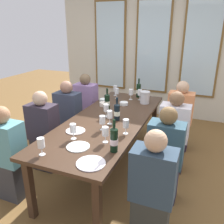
{
  "coord_description": "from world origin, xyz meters",
  "views": [
    {
      "loc": [
        1.12,
        -2.62,
        1.89
      ],
      "look_at": [
        0.0,
        0.12,
        0.79
      ],
      "focal_mm": 37.69,
      "sensor_mm": 36.0,
      "label": 1
    }
  ],
  "objects_px": {
    "wine_glass_3": "(73,129)",
    "seated_person_2": "(69,117)",
    "seated_person_6": "(8,156)",
    "wine_glass_2": "(131,93)",
    "wine_glass_4": "(126,124)",
    "wine_glass_1": "(105,132)",
    "dining_table": "(108,123)",
    "metal_pitcher": "(145,97)",
    "seated_person_1": "(165,157)",
    "wine_glass_5": "(110,115)",
    "wine_glass_0": "(140,93)",
    "wine_glass_7": "(115,89)",
    "wine_bottle_1": "(114,139)",
    "tasting_bowl_1": "(124,103)",
    "white_plate_1": "(91,163)",
    "wine_bottle_3": "(117,112)",
    "wine_bottle_2": "(139,90)",
    "seated_person_0": "(44,133)",
    "wine_glass_6": "(102,120)",
    "white_plate_2": "(78,147)",
    "seated_person_7": "(152,191)",
    "wine_glass_9": "(41,143)",
    "seated_person_5": "(179,117)",
    "white_plate_0": "(76,131)",
    "wine_glass_10": "(106,108)",
    "seated_person_3": "(173,134)",
    "wine_glass_8": "(117,92)",
    "tasting_bowl_2": "(104,104)",
    "tasting_bowl_0": "(104,100)"
  },
  "relations": [
    {
      "from": "wine_glass_3",
      "to": "seated_person_2",
      "type": "height_order",
      "value": "seated_person_2"
    },
    {
      "from": "seated_person_6",
      "to": "wine_glass_2",
      "type": "bearing_deg",
      "value": 66.36
    },
    {
      "from": "wine_glass_2",
      "to": "wine_glass_4",
      "type": "distance_m",
      "value": 1.31
    },
    {
      "from": "wine_glass_1",
      "to": "wine_glass_2",
      "type": "xyz_separation_m",
      "value": [
        -0.22,
        1.53,
        0.0
      ]
    },
    {
      "from": "dining_table",
      "to": "metal_pitcher",
      "type": "relative_size",
      "value": 13.01
    },
    {
      "from": "seated_person_1",
      "to": "wine_glass_5",
      "type": "bearing_deg",
      "value": 167.21
    },
    {
      "from": "wine_glass_0",
      "to": "seated_person_1",
      "type": "bearing_deg",
      "value": -62.55
    },
    {
      "from": "wine_glass_7",
      "to": "wine_bottle_1",
      "type": "bearing_deg",
      "value": -68.96
    },
    {
      "from": "tasting_bowl_1",
      "to": "wine_glass_0",
      "type": "relative_size",
      "value": 0.73
    },
    {
      "from": "white_plate_1",
      "to": "seated_person_6",
      "type": "distance_m",
      "value": 1.11
    },
    {
      "from": "wine_bottle_3",
      "to": "wine_glass_5",
      "type": "xyz_separation_m",
      "value": [
        -0.03,
        -0.16,
        0.0
      ]
    },
    {
      "from": "wine_bottle_2",
      "to": "seated_person_0",
      "type": "bearing_deg",
      "value": -122.28
    },
    {
      "from": "wine_glass_6",
      "to": "wine_glass_7",
      "type": "distance_m",
      "value": 1.44
    },
    {
      "from": "metal_pitcher",
      "to": "wine_glass_0",
      "type": "xyz_separation_m",
      "value": [
        -0.12,
        0.14,
        0.02
      ]
    },
    {
      "from": "white_plate_2",
      "to": "wine_glass_0",
      "type": "height_order",
      "value": "wine_glass_0"
    },
    {
      "from": "seated_person_1",
      "to": "seated_person_7",
      "type": "height_order",
      "value": "same"
    },
    {
      "from": "wine_bottle_1",
      "to": "wine_glass_9",
      "type": "relative_size",
      "value": 1.9
    },
    {
      "from": "metal_pitcher",
      "to": "seated_person_5",
      "type": "bearing_deg",
      "value": 15.17
    },
    {
      "from": "dining_table",
      "to": "metal_pitcher",
      "type": "height_order",
      "value": "metal_pitcher"
    },
    {
      "from": "wine_glass_7",
      "to": "wine_glass_3",
      "type": "bearing_deg",
      "value": -83.66
    },
    {
      "from": "white_plate_0",
      "to": "wine_glass_2",
      "type": "bearing_deg",
      "value": 81.5
    },
    {
      "from": "wine_glass_10",
      "to": "seated_person_1",
      "type": "distance_m",
      "value": 1.0
    },
    {
      "from": "white_plate_0",
      "to": "wine_glass_6",
      "type": "xyz_separation_m",
      "value": [
        0.27,
        0.15,
        0.11
      ]
    },
    {
      "from": "wine_glass_3",
      "to": "wine_glass_7",
      "type": "height_order",
      "value": "same"
    },
    {
      "from": "seated_person_1",
      "to": "seated_person_3",
      "type": "xyz_separation_m",
      "value": [
        0.0,
        0.63,
        0.0
      ]
    },
    {
      "from": "wine_glass_8",
      "to": "wine_glass_10",
      "type": "relative_size",
      "value": 1.0
    },
    {
      "from": "wine_glass_9",
      "to": "seated_person_2",
      "type": "height_order",
      "value": "seated_person_2"
    },
    {
      "from": "tasting_bowl_2",
      "to": "wine_glass_3",
      "type": "xyz_separation_m",
      "value": [
        0.15,
        -1.13,
        0.1
      ]
    },
    {
      "from": "tasting_bowl_0",
      "to": "wine_glass_3",
      "type": "xyz_separation_m",
      "value": [
        0.24,
        -1.32,
        0.1
      ]
    },
    {
      "from": "white_plate_1",
      "to": "seated_person_7",
      "type": "bearing_deg",
      "value": 11.99
    },
    {
      "from": "white_plate_1",
      "to": "wine_glass_2",
      "type": "xyz_separation_m",
      "value": [
        -0.26,
        1.95,
        0.11
      ]
    },
    {
      "from": "seated_person_7",
      "to": "white_plate_0",
      "type": "bearing_deg",
      "value": 157.12
    },
    {
      "from": "white_plate_0",
      "to": "wine_bottle_1",
      "type": "xyz_separation_m",
      "value": [
        0.58,
        -0.26,
        0.12
      ]
    },
    {
      "from": "wine_glass_10",
      "to": "wine_glass_1",
      "type": "bearing_deg",
      "value": -67.05
    },
    {
      "from": "white_plate_2",
      "to": "wine_bottle_3",
      "type": "bearing_deg",
      "value": 82.96
    },
    {
      "from": "wine_glass_4",
      "to": "seated_person_1",
      "type": "relative_size",
      "value": 0.16
    },
    {
      "from": "wine_bottle_3",
      "to": "wine_glass_0",
      "type": "height_order",
      "value": "wine_bottle_3"
    },
    {
      "from": "wine_bottle_1",
      "to": "wine_glass_6",
      "type": "xyz_separation_m",
      "value": [
        -0.31,
        0.41,
        -0.01
      ]
    },
    {
      "from": "tasting_bowl_0",
      "to": "tasting_bowl_2",
      "type": "relative_size",
      "value": 0.95
    },
    {
      "from": "white_plate_0",
      "to": "seated_person_1",
      "type": "distance_m",
      "value": 1.05
    },
    {
      "from": "wine_bottle_1",
      "to": "wine_glass_7",
      "type": "height_order",
      "value": "wine_bottle_1"
    },
    {
      "from": "seated_person_7",
      "to": "wine_glass_1",
      "type": "bearing_deg",
      "value": 152.15
    },
    {
      "from": "white_plate_2",
      "to": "seated_person_3",
      "type": "relative_size",
      "value": 0.21
    },
    {
      "from": "wine_glass_8",
      "to": "seated_person_0",
      "type": "distance_m",
      "value": 1.38
    },
    {
      "from": "wine_bottle_1",
      "to": "seated_person_0",
      "type": "xyz_separation_m",
      "value": [
        -1.19,
        0.43,
        -0.34
      ]
    },
    {
      "from": "wine_glass_2",
      "to": "seated_person_7",
      "type": "height_order",
      "value": "seated_person_7"
    },
    {
      "from": "white_plate_2",
      "to": "tasting_bowl_1",
      "type": "xyz_separation_m",
      "value": [
        -0.02,
        1.43,
        0.02
      ]
    },
    {
      "from": "wine_bottle_2",
      "to": "seated_person_6",
      "type": "distance_m",
      "value": 2.26
    },
    {
      "from": "wine_glass_10",
      "to": "seated_person_3",
      "type": "xyz_separation_m",
      "value": [
        0.86,
        0.26,
        -0.33
      ]
    },
    {
      "from": "metal_pitcher",
      "to": "wine_glass_1",
      "type": "relative_size",
      "value": 1.09
    }
  ]
}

